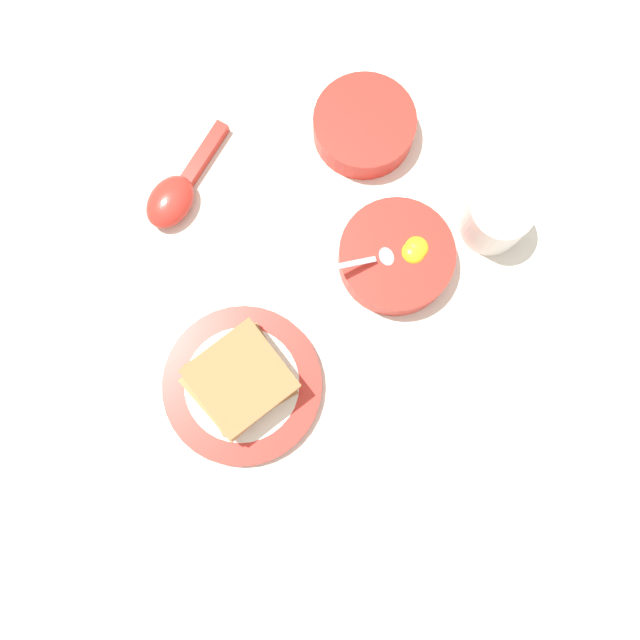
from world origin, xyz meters
The scene contains 7 objects.
ground_plane centered at (0.00, 0.00, 0.00)m, with size 3.00×3.00×0.00m, color silver.
egg_bowl centered at (-0.10, -0.08, 0.02)m, with size 0.15×0.16×0.07m.
toast_plate centered at (-0.18, 0.16, 0.01)m, with size 0.20×0.20×0.02m.
toast_sandwich centered at (-0.18, 0.16, 0.04)m, with size 0.13×0.14×0.05m.
soup_spoon centered at (0.09, 0.16, 0.02)m, with size 0.13×0.16×0.03m.
congee_bowl centered at (0.08, -0.11, 0.02)m, with size 0.14×0.14×0.04m.
drinking_cup centered at (-0.10, -0.21, 0.04)m, with size 0.08×0.08×0.07m.
Camera 1 is at (-0.27, 0.09, 0.80)m, focal length 35.00 mm.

